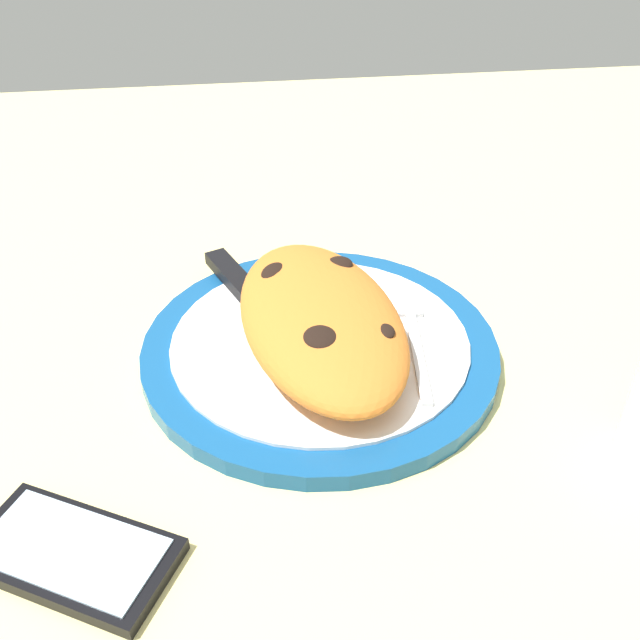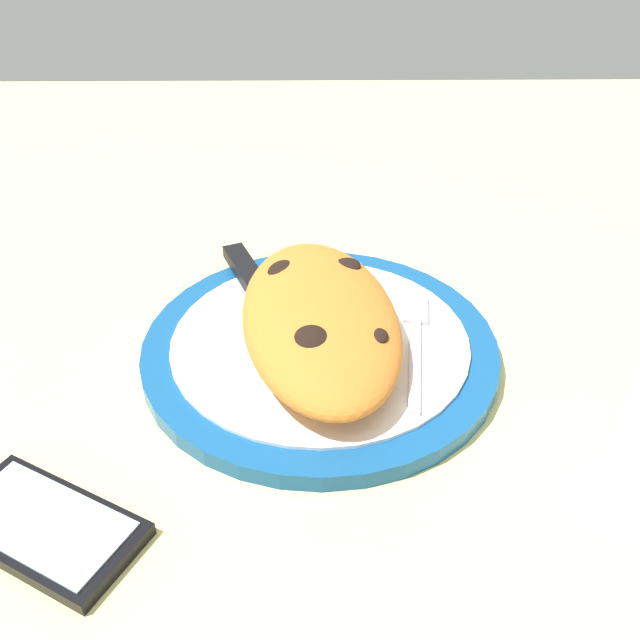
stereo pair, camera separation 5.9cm
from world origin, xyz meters
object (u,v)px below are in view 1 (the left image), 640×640
at_px(smartphone, 72,554).
at_px(plate, 320,348).
at_px(knife, 249,295).
at_px(calzone, 326,319).
at_px(fork, 413,331).

bearing_deg(smartphone, plate, -44.83).
bearing_deg(smartphone, knife, -26.43).
distance_m(plate, calzone, 0.03).
bearing_deg(knife, fork, -117.21).
xyz_separation_m(plate, smartphone, (-0.18, 0.18, -0.00)).
xyz_separation_m(fork, knife, (0.07, 0.14, 0.00)).
height_order(plate, calzone, calzone).
bearing_deg(calzone, knife, 39.30).
height_order(calzone, knife, calzone).
bearing_deg(fork, knife, 62.79).
xyz_separation_m(plate, knife, (0.07, 0.06, 0.01)).
height_order(plate, smartphone, plate).
bearing_deg(knife, smartphone, 153.57).
bearing_deg(plate, fork, -91.03).
height_order(knife, smartphone, knife).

